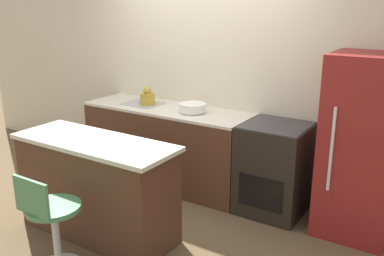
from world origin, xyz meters
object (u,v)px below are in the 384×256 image
Objects in this scene: stool_chair at (52,225)px; kettle at (147,97)px; refrigerator at (361,147)px; oven_range at (274,168)px; mixing_bowl at (193,107)px.

kettle is (-0.55, 1.93, 0.60)m from stool_chair.
refrigerator is 2.43m from kettle.
oven_range is 1.71m from kettle.
mixing_bowl reaches higher than stool_chair.
refrigerator is at bearing 0.62° from kettle.
kettle is at bearing 105.93° from stool_chair.
refrigerator reaches higher than kettle.
stool_chair is (-1.06, -1.95, -0.04)m from oven_range.
refrigerator reaches higher than mixing_bowl.
kettle is at bearing 180.00° from mixing_bowl.
stool_chair is 4.05× the size of kettle.
oven_range is 3.14× the size of mixing_bowl.
stool_chair is at bearing -133.68° from refrigerator.
refrigerator is at bearing 0.84° from mixing_bowl.
kettle reaches higher than oven_range.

